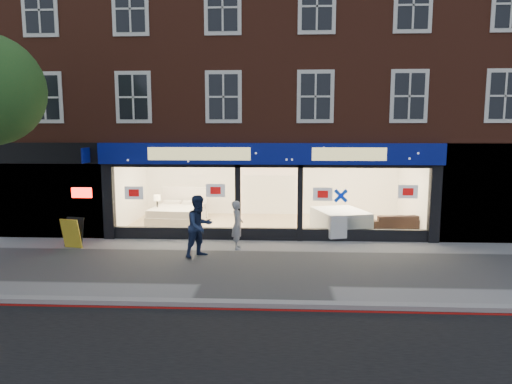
# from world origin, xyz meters

# --- Properties ---
(ground) EXTENTS (120.00, 120.00, 0.00)m
(ground) POSITION_xyz_m (0.00, 0.00, 0.00)
(ground) COLOR gray
(ground) RESTS_ON ground
(kerb_line) EXTENTS (60.00, 0.10, 0.01)m
(kerb_line) POSITION_xyz_m (0.00, -3.10, 0.01)
(kerb_line) COLOR #8C0A07
(kerb_line) RESTS_ON ground
(kerb_stone) EXTENTS (60.00, 0.25, 0.12)m
(kerb_stone) POSITION_xyz_m (0.00, -2.90, 0.06)
(kerb_stone) COLOR gray
(kerb_stone) RESTS_ON ground
(showroom_floor) EXTENTS (11.00, 4.50, 0.10)m
(showroom_floor) POSITION_xyz_m (0.00, 5.25, 0.05)
(showroom_floor) COLOR tan
(showroom_floor) RESTS_ON ground
(building) EXTENTS (19.00, 8.26, 10.30)m
(building) POSITION_xyz_m (-0.02, 6.93, 6.67)
(building) COLOR brown
(building) RESTS_ON ground
(display_bed) EXTENTS (2.06, 2.42, 1.28)m
(display_bed) POSITION_xyz_m (-3.65, 5.38, 0.46)
(display_bed) COLOR beige
(display_bed) RESTS_ON showroom_floor
(bedside_table) EXTENTS (0.47, 0.47, 0.55)m
(bedside_table) POSITION_xyz_m (-4.40, 5.18, 0.38)
(bedside_table) COLOR brown
(bedside_table) RESTS_ON showroom_floor
(mattress_stack) EXTENTS (2.08, 2.36, 0.79)m
(mattress_stack) POSITION_xyz_m (2.54, 4.00, 0.49)
(mattress_stack) COLOR silver
(mattress_stack) RESTS_ON showroom_floor
(sofa) EXTENTS (2.04, 1.05, 0.57)m
(sofa) POSITION_xyz_m (4.60, 4.49, 0.38)
(sofa) COLOR black
(sofa) RESTS_ON showroom_floor
(a_board) EXTENTS (0.70, 0.52, 0.97)m
(a_board) POSITION_xyz_m (-6.20, 1.70, 0.49)
(a_board) COLOR gold
(a_board) RESTS_ON ground
(pedestrian_grey) EXTENTS (0.43, 0.60, 1.54)m
(pedestrian_grey) POSITION_xyz_m (-0.96, 1.84, 0.77)
(pedestrian_grey) COLOR #9E9FA5
(pedestrian_grey) RESTS_ON ground
(pedestrian_blue) EXTENTS (1.12, 1.13, 1.84)m
(pedestrian_blue) POSITION_xyz_m (-1.99, 0.88, 0.92)
(pedestrian_blue) COLOR #1B294C
(pedestrian_blue) RESTS_ON ground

